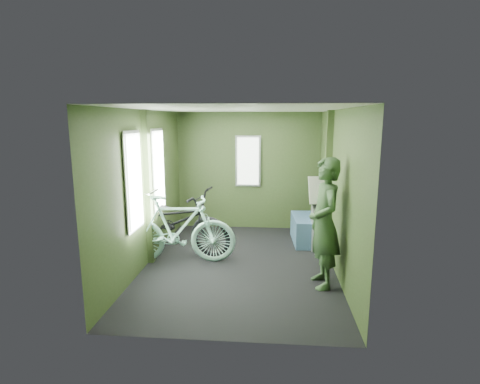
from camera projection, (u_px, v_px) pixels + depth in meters
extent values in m
plane|color=black|center=(239.00, 264.00, 5.67)|extent=(4.00, 4.00, 0.00)
cube|color=silver|center=(239.00, 109.00, 5.22)|extent=(2.80, 4.00, 0.02)
cube|color=#344621|center=(248.00, 171.00, 7.40)|extent=(2.80, 0.02, 2.30)
cube|color=#344621|center=(221.00, 230.00, 3.49)|extent=(2.80, 0.02, 2.30)
cube|color=#344621|center=(146.00, 188.00, 5.56)|extent=(0.02, 4.00, 2.30)
cube|color=#344621|center=(337.00, 192.00, 5.33)|extent=(0.02, 4.00, 2.30)
cube|color=#344621|center=(148.00, 189.00, 5.56)|extent=(0.08, 0.12, 2.30)
cube|color=silver|center=(135.00, 181.00, 4.98)|extent=(0.02, 0.56, 1.34)
cube|color=silver|center=(159.00, 170.00, 6.06)|extent=(0.02, 0.56, 1.34)
cube|color=white|center=(133.00, 141.00, 4.88)|extent=(0.00, 0.12, 0.12)
cube|color=white|center=(158.00, 137.00, 5.95)|extent=(0.00, 0.12, 0.12)
cylinder|color=silver|center=(153.00, 192.00, 5.56)|extent=(0.03, 0.40, 0.03)
cube|color=#344621|center=(327.00, 184.00, 5.92)|extent=(0.10, 0.10, 2.30)
cube|color=white|center=(329.00, 139.00, 6.08)|extent=(0.02, 0.40, 0.50)
cube|color=silver|center=(248.00, 161.00, 7.32)|extent=(0.50, 0.02, 1.00)
imported|color=black|center=(176.00, 251.00, 6.24)|extent=(2.20, 1.55, 1.16)
imported|color=#9FE3CE|center=(178.00, 262.00, 5.75)|extent=(1.80, 0.69, 1.09)
imported|color=#304D2A|center=(324.00, 223.00, 4.81)|extent=(0.50, 0.68, 1.70)
cube|color=silver|center=(319.00, 190.00, 5.03)|extent=(0.29, 0.19, 0.36)
cube|color=gray|center=(318.00, 227.00, 6.27)|extent=(0.23, 0.32, 0.78)
cube|color=#294056|center=(308.00, 229.00, 6.67)|extent=(0.56, 0.95, 0.46)
cube|color=#294056|center=(321.00, 203.00, 6.56)|extent=(0.11, 0.92, 0.51)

